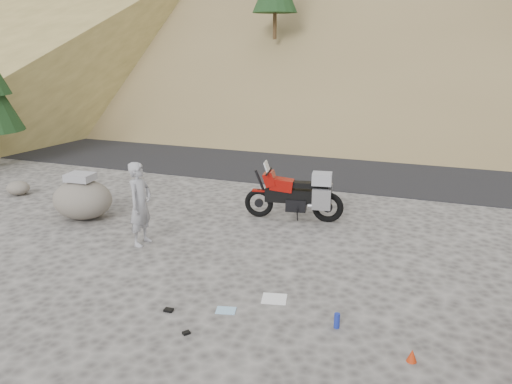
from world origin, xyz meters
TOP-DOWN VIEW (x-y plane):
  - ground at (0.00, 0.00)m, footprint 140.00×140.00m
  - road at (0.00, 9.00)m, footprint 120.00×7.00m
  - motorcycle at (0.20, 2.88)m, footprint 2.40×0.90m
  - man at (-2.52, 0.30)m, footprint 0.44×0.66m
  - boulder at (-4.75, 1.21)m, footprint 1.63×1.44m
  - small_rock at (-7.74, 2.18)m, footprint 0.83×0.80m
  - gear_white_cloth at (0.86, -1.02)m, footprint 0.48×0.44m
  - gear_bottle at (2.02, -1.53)m, footprint 0.10×0.10m
  - gear_funnel at (3.14, -2.01)m, footprint 0.14×0.14m
  - gear_glove_a at (-0.62, -1.97)m, footprint 0.15×0.11m
  - gear_glove_b at (-0.05, -2.45)m, footprint 0.13×0.14m
  - gear_blue_cloth at (0.24, -1.65)m, footprint 0.36×0.30m

SIDE VIEW (x-z plane):
  - ground at x=0.00m, z-range 0.00..0.00m
  - road at x=0.00m, z-range -0.03..0.03m
  - man at x=-2.52m, z-range -0.90..0.90m
  - gear_blue_cloth at x=0.24m, z-range 0.00..0.01m
  - gear_white_cloth at x=0.86m, z-range 0.00..0.01m
  - gear_glove_b at x=-0.05m, z-range 0.00..0.04m
  - gear_glove_a at x=-0.62m, z-range 0.00..0.04m
  - gear_funnel at x=3.14m, z-range 0.00..0.18m
  - gear_bottle at x=2.02m, z-range 0.00..0.24m
  - small_rock at x=-7.74m, z-range 0.00..0.39m
  - boulder at x=-4.75m, z-range -0.07..1.06m
  - motorcycle at x=0.20m, z-range -0.10..1.33m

